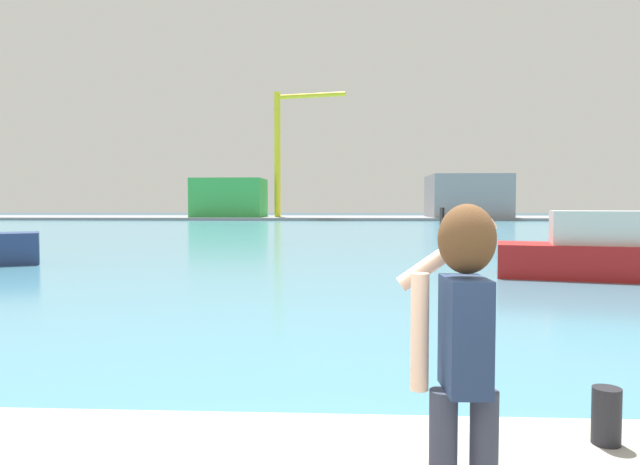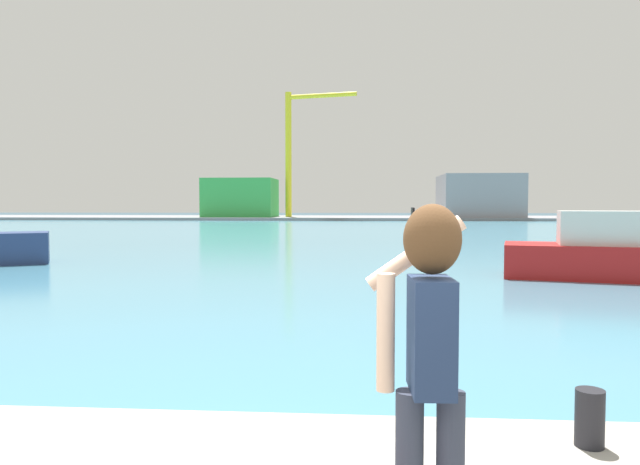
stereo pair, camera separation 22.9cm
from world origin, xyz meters
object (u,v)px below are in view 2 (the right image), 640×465
Objects in this scene: harbor_bollard at (590,418)px; port_crane at (296,142)px; warehouse_right at (479,196)px; warehouse_left at (241,198)px; person_photographer at (429,342)px; boat_moored_2 at (636,256)px.

port_crane is (-12.37, 88.07, 11.41)m from harbor_bollard.
harbor_bollard is 89.61m from warehouse_right.
warehouse_left reaches higher than harbor_bollard.
harbor_bollard is 0.04× the size of warehouse_left.
person_photographer is at bearing -82.95° from port_crane.
person_photographer is 2.08m from harbor_bollard.
person_photographer is at bearing -103.14° from boat_moored_2.
warehouse_left is (-21.22, 87.80, 2.57)m from harbor_bollard.
port_crane reaches higher than harbor_bollard.
warehouse_left is at bearing -178.26° from port_crane.
warehouse_left is 0.92× the size of warehouse_right.
warehouse_right reaches higher than warehouse_left.
person_photographer reaches higher than harbor_bollard.
person_photographer is at bearing -77.41° from warehouse_left.
warehouse_left is 0.56× the size of port_crane.
warehouse_left is (-19.92, 89.18, 1.71)m from person_photographer.
warehouse_right is (37.67, 0.24, 0.24)m from warehouse_left.
port_crane is at bearing 179.93° from warehouse_right.
warehouse_right is (9.39, 73.19, 2.91)m from boat_moored_2.
warehouse_left is (-28.28, 72.96, 2.67)m from boat_moored_2.
person_photographer is 4.23× the size of harbor_bollard.
warehouse_left reaches higher than person_photographer.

